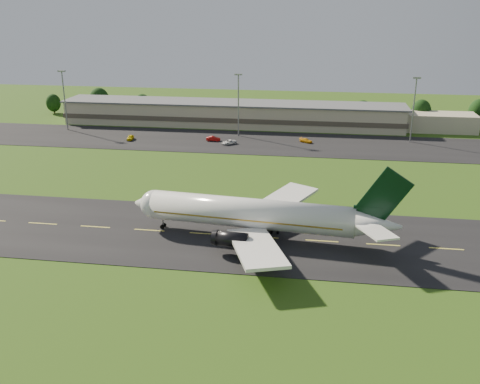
# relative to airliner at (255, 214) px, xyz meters

# --- Properties ---
(ground) EXTENTS (360.00, 360.00, 0.00)m
(ground) POSITION_rel_airliner_xyz_m (-20.55, 0.08, -4.66)
(ground) COLOR #284812
(ground) RESTS_ON ground
(taxiway) EXTENTS (220.00, 30.00, 0.10)m
(taxiway) POSITION_rel_airliner_xyz_m (-20.55, 0.08, -4.61)
(taxiway) COLOR black
(taxiway) RESTS_ON ground
(apron) EXTENTS (260.00, 30.00, 0.10)m
(apron) POSITION_rel_airliner_xyz_m (-20.55, 72.08, -4.61)
(apron) COLOR black
(apron) RESTS_ON ground
(airliner) EXTENTS (51.26, 41.99, 15.57)m
(airliner) POSITION_rel_airliner_xyz_m (0.00, 0.00, 0.00)
(airliner) COLOR white
(airliner) RESTS_ON ground
(terminal) EXTENTS (145.00, 16.00, 8.40)m
(terminal) POSITION_rel_airliner_xyz_m (-14.15, 96.26, -0.67)
(terminal) COLOR tan
(terminal) RESTS_ON ground
(light_mast_west) EXTENTS (2.40, 1.20, 20.35)m
(light_mast_west) POSITION_rel_airliner_xyz_m (-75.55, 80.08, 8.08)
(light_mast_west) COLOR gray
(light_mast_west) RESTS_ON ground
(light_mast_centre) EXTENTS (2.40, 1.20, 20.35)m
(light_mast_centre) POSITION_rel_airliner_xyz_m (-15.55, 80.08, 8.08)
(light_mast_centre) COLOR gray
(light_mast_centre) RESTS_ON ground
(light_mast_east) EXTENTS (2.40, 1.20, 20.35)m
(light_mast_east) POSITION_rel_airliner_xyz_m (39.45, 80.08, 8.08)
(light_mast_east) COLOR gray
(light_mast_east) RESTS_ON ground
(tree_line) EXTENTS (192.87, 9.98, 10.63)m
(tree_line) POSITION_rel_airliner_xyz_m (14.09, 106.35, 0.48)
(tree_line) COLOR black
(tree_line) RESTS_ON ground
(service_vehicle_a) EXTENTS (2.36, 4.64, 1.51)m
(service_vehicle_a) POSITION_rel_airliner_xyz_m (-48.99, 69.20, -3.80)
(service_vehicle_a) COLOR #D2BE0C
(service_vehicle_a) RESTS_ON apron
(service_vehicle_b) EXTENTS (4.56, 1.88, 1.47)m
(service_vehicle_b) POSITION_rel_airliner_xyz_m (-22.39, 71.78, -3.83)
(service_vehicle_b) COLOR #A80C0B
(service_vehicle_b) RESTS_ON apron
(service_vehicle_c) EXTENTS (4.88, 4.99, 1.33)m
(service_vehicle_c) POSITION_rel_airliner_xyz_m (-16.70, 68.36, -3.90)
(service_vehicle_c) COLOR white
(service_vehicle_c) RESTS_ON apron
(service_vehicle_d) EXTENTS (4.58, 3.82, 1.25)m
(service_vehicle_d) POSITION_rel_airliner_xyz_m (6.89, 74.13, -3.93)
(service_vehicle_d) COLOR orange
(service_vehicle_d) RESTS_ON apron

